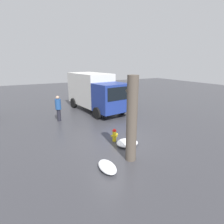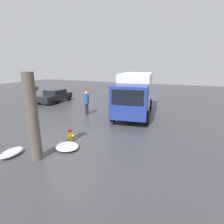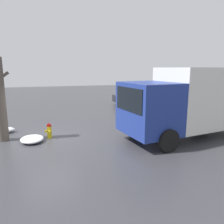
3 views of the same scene
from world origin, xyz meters
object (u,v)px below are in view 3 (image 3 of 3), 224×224
at_px(fire_hydrant, 49,130).
at_px(parked_car, 137,97).
at_px(tree_trunk, 0,100).
at_px(delivery_truck, 192,100).
at_px(pedestrian, 132,105).

distance_m(fire_hydrant, parked_car, 10.68).
distance_m(tree_trunk, delivery_truck, 8.57).
relative_size(delivery_truck, pedestrian, 3.63).
xyz_separation_m(tree_trunk, pedestrian, (6.81, 1.68, -0.82)).
distance_m(fire_hydrant, tree_trunk, 2.46).
bearing_deg(tree_trunk, parked_car, 37.32).
distance_m(fire_hydrant, delivery_truck, 6.75).
height_order(pedestrian, parked_car, pedestrian).
bearing_deg(pedestrian, delivery_truck, 112.52).
bearing_deg(parked_car, pedestrian, 153.95).
height_order(fire_hydrant, delivery_truck, delivery_truck).
xyz_separation_m(delivery_truck, parked_car, (1.15, 9.06, -1.02)).
xyz_separation_m(tree_trunk, parked_car, (9.53, 7.27, -1.13)).
bearing_deg(fire_hydrant, tree_trunk, -16.93).
relative_size(delivery_truck, parked_car, 1.70).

